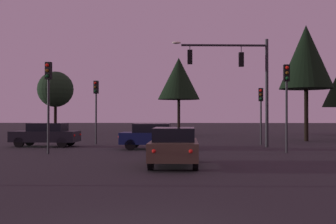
{
  "coord_description": "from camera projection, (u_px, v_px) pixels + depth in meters",
  "views": [
    {
      "loc": [
        0.71,
        -6.72,
        1.99
      ],
      "look_at": [
        -0.28,
        20.52,
        2.23
      ],
      "focal_mm": 44.29,
      "sensor_mm": 36.0,
      "label": 1
    }
  ],
  "objects": [
    {
      "name": "car_nearside_lane",
      "position": [
        174.0,
        146.0,
        16.32
      ],
      "size": [
        1.87,
        4.2,
        1.52
      ],
      "color": "#473828",
      "rests_on": "ground"
    },
    {
      "name": "traffic_light_far_side",
      "position": [
        48.0,
        89.0,
        21.51
      ],
      "size": [
        0.34,
        0.37,
        4.78
      ],
      "color": "#232326",
      "rests_on": "ground"
    },
    {
      "name": "tree_center_horizon",
      "position": [
        306.0,
        57.0,
        32.41
      ],
      "size": [
        4.16,
        4.16,
        9.11
      ],
      "color": "black",
      "rests_on": "ground"
    },
    {
      "name": "car_crossing_left",
      "position": [
        154.0,
        136.0,
        24.52
      ],
      "size": [
        4.11,
        1.9,
        1.52
      ],
      "color": "#0F1947",
      "rests_on": "ground"
    },
    {
      "name": "tree_left_far",
      "position": [
        55.0,
        89.0,
        46.02
      ],
      "size": [
        3.97,
        3.97,
        6.93
      ],
      "color": "black",
      "rests_on": "ground"
    },
    {
      "name": "tree_right_cluster",
      "position": [
        179.0,
        79.0,
        42.01
      ],
      "size": [
        4.26,
        4.26,
        7.88
      ],
      "color": "black",
      "rests_on": "ground"
    },
    {
      "name": "traffic_light_corner_right",
      "position": [
        96.0,
        99.0,
        28.95
      ],
      "size": [
        0.35,
        0.38,
        4.44
      ],
      "color": "#232326",
      "rests_on": "ground"
    },
    {
      "name": "traffic_signal_mast_arm",
      "position": [
        240.0,
        72.0,
        26.16
      ],
      "size": [
        6.1,
        0.65,
        6.85
      ],
      "color": "#232326",
      "rests_on": "ground"
    },
    {
      "name": "ground_plane",
      "position": [
        174.0,
        142.0,
        31.21
      ],
      "size": [
        168.0,
        168.0,
        0.0
      ],
      "primitive_type": "plane",
      "color": "#262326",
      "rests_on": "ground"
    },
    {
      "name": "traffic_light_median",
      "position": [
        287.0,
        91.0,
        22.03
      ],
      "size": [
        0.3,
        0.35,
        4.71
      ],
      "color": "#232326",
      "rests_on": "ground"
    },
    {
      "name": "traffic_light_corner_left",
      "position": [
        261.0,
        104.0,
        28.28
      ],
      "size": [
        0.36,
        0.38,
        3.88
      ],
      "color": "#232326",
      "rests_on": "ground"
    },
    {
      "name": "car_crossing_right",
      "position": [
        46.0,
        134.0,
        26.61
      ],
      "size": [
        4.32,
        1.99,
        1.52
      ],
      "color": "black",
      "rests_on": "ground"
    }
  ]
}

